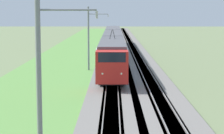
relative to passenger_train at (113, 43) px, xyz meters
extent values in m
cube|color=slate|center=(-5.05, 0.00, -2.28)|extent=(240.00, 4.40, 0.30)
cube|color=slate|center=(-5.05, -3.83, -2.28)|extent=(240.00, 4.40, 0.30)
cube|color=#4C4238|center=(-5.05, 0.00, -2.28)|extent=(240.00, 1.57, 0.30)
cube|color=gray|center=(-5.05, 0.53, -2.06)|extent=(240.00, 0.07, 0.15)
cube|color=gray|center=(-5.05, -0.53, -2.06)|extent=(240.00, 0.07, 0.15)
cube|color=#4C4238|center=(-5.05, -3.83, -2.28)|extent=(240.00, 1.57, 0.30)
cube|color=gray|center=(-5.05, -3.29, -2.06)|extent=(240.00, 0.07, 0.15)
cube|color=gray|center=(-5.05, -4.36, -2.06)|extent=(240.00, 0.07, 0.15)
cube|color=#5B8E42|center=(-5.05, 5.28, -2.37)|extent=(240.00, 13.93, 0.12)
cube|color=red|center=(-29.53, 0.00, -0.01)|extent=(2.26, 2.87, 2.83)
cube|color=black|center=(-29.87, 0.00, 0.93)|extent=(1.63, 2.39, 0.85)
sphere|color=#F2EAC6|center=(-30.61, 0.82, -0.49)|extent=(0.20, 0.20, 0.20)
sphere|color=#F2EAC6|center=(-30.61, -0.82, -0.49)|extent=(0.20, 0.20, 0.20)
cube|color=navy|center=(-19.60, 0.00, -1.03)|extent=(17.59, 2.99, 0.79)
cube|color=silver|center=(-19.60, 0.00, 0.38)|extent=(17.59, 2.99, 2.04)
cube|color=black|center=(-19.60, 0.00, 0.55)|extent=(16.18, 3.01, 0.86)
cube|color=#515156|center=(-19.60, 0.00, 1.53)|extent=(17.59, 2.75, 0.25)
cube|color=black|center=(-19.60, 0.00, -1.71)|extent=(16.71, 2.54, 0.55)
cylinder|color=black|center=(-26.60, 0.53, -1.55)|extent=(0.86, 0.12, 0.86)
cylinder|color=black|center=(-26.60, -0.53, -1.55)|extent=(0.86, 0.12, 0.86)
cube|color=navy|center=(-0.28, 0.00, -1.03)|extent=(19.86, 2.99, 0.79)
cube|color=silver|center=(-0.28, 0.00, 0.38)|extent=(19.86, 2.99, 2.04)
cube|color=black|center=(-0.28, 0.00, 0.55)|extent=(18.27, 3.01, 0.86)
cube|color=#515156|center=(-0.28, 0.00, 1.53)|extent=(19.86, 2.75, 0.25)
cube|color=black|center=(-0.28, 0.00, -1.71)|extent=(18.86, 2.54, 0.55)
cube|color=navy|center=(20.18, 0.00, -1.03)|extent=(19.86, 2.99, 0.79)
cube|color=silver|center=(20.18, 0.00, 0.38)|extent=(19.86, 2.99, 2.04)
cube|color=black|center=(20.18, 0.00, 0.55)|extent=(18.27, 3.01, 0.86)
cube|color=#515156|center=(20.18, 0.00, 1.53)|extent=(19.86, 2.75, 0.25)
cube|color=black|center=(20.18, 0.00, -1.71)|extent=(18.86, 2.54, 0.55)
cylinder|color=black|center=(-16.96, 0.17, 2.20)|extent=(0.06, 0.33, 1.08)
cylinder|color=black|center=(-16.96, -0.17, 2.20)|extent=(0.06, 0.33, 1.08)
cube|color=black|center=(-26.60, 0.00, -2.43)|extent=(0.10, 0.10, 0.00)
cylinder|color=slate|center=(-50.23, 2.93, 1.70)|extent=(0.22, 0.22, 8.26)
cylinder|color=slate|center=(-50.23, 1.73, 4.93)|extent=(0.08, 2.40, 0.08)
cylinder|color=#B2ADA8|center=(-50.23, 0.53, 4.73)|extent=(0.10, 0.10, 0.30)
cylinder|color=slate|center=(-14.67, 2.93, 1.51)|extent=(0.22, 0.22, 7.88)
cylinder|color=slate|center=(-14.67, 1.73, 4.54)|extent=(0.08, 2.40, 0.08)
cylinder|color=#B2ADA8|center=(-14.67, 0.53, 4.34)|extent=(0.10, 0.10, 0.30)
camera|label=1|loc=(-67.97, -0.15, 4.86)|focal=70.00mm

